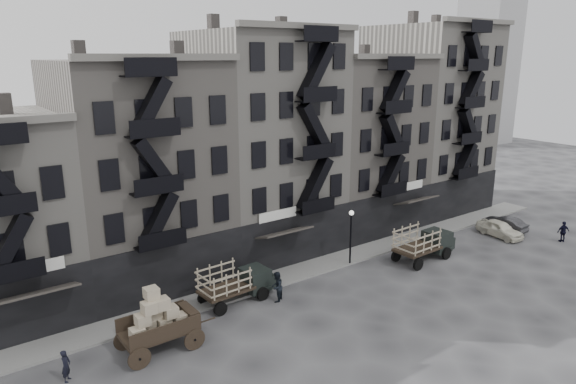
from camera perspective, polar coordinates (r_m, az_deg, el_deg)
ground at (r=35.73m, az=6.17°, el=-10.48°), size 140.00×140.00×0.00m
sidewalk at (r=38.28m, az=2.36°, el=-8.47°), size 55.00×2.50×0.15m
building_midwest at (r=36.39m, az=-16.12°, el=2.00°), size 10.00×11.35×16.20m
building_center at (r=40.60m, az=-2.87°, el=5.34°), size 10.00×11.35×18.20m
building_mideast at (r=46.92m, az=7.44°, el=5.32°), size 10.00×11.35×16.20m
building_east at (r=54.03m, az=15.30°, el=7.81°), size 10.00×11.35×19.20m
lamp_post at (r=38.33m, az=7.00°, el=-4.20°), size 0.36×0.36×4.28m
wagon at (r=28.62m, az=-14.48°, el=-13.20°), size 4.24×2.29×3.58m
stake_truck_west at (r=33.26m, az=-5.83°, el=-9.71°), size 5.21×2.37×2.56m
stake_truck_east at (r=40.76m, az=14.89°, el=-5.23°), size 5.56×2.44×2.75m
car_east at (r=48.22m, az=22.47°, el=-3.80°), size 2.08×4.28×1.41m
car_far at (r=50.01m, az=22.89°, el=-3.24°), size 1.45×4.01×1.31m
pedestrian_west at (r=28.25m, az=-23.44°, el=-17.30°), size 0.67×0.72×1.64m
pedestrian_mid at (r=33.30m, az=-1.26°, el=-10.48°), size 1.23×1.17×2.00m
policeman at (r=49.14m, az=28.26°, el=-3.90°), size 1.13×0.88×1.79m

